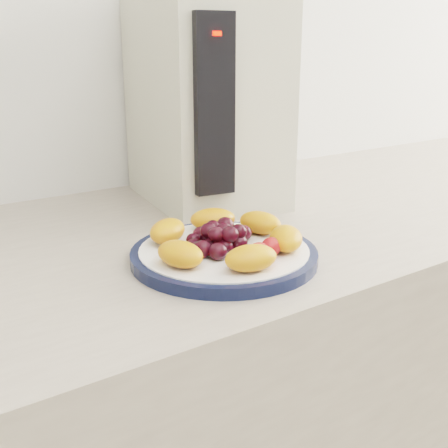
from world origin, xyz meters
TOP-DOWN VIEW (x-y plane):
  - plate_rim at (0.05, 1.06)m, footprint 0.24×0.24m
  - plate_face at (0.05, 1.06)m, footprint 0.22×0.22m
  - appliance_body at (0.20, 1.33)m, footprint 0.24×0.31m
  - appliance_panel at (0.13, 1.20)m, footprint 0.06×0.03m
  - appliance_led at (0.12, 1.19)m, footprint 0.01×0.01m
  - fruit_plate at (0.06, 1.06)m, footprint 0.21×0.21m

SIDE VIEW (x-z plane):
  - plate_rim at x=0.05m, z-range 0.90..0.91m
  - plate_face at x=0.05m, z-range 0.90..0.92m
  - fruit_plate at x=0.06m, z-range 0.91..0.95m
  - appliance_body at x=0.20m, z-range 0.90..1.25m
  - appliance_panel at x=0.13m, z-range 0.95..1.21m
  - appliance_led at x=0.12m, z-range 1.18..1.18m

